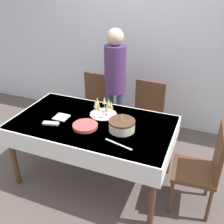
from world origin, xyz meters
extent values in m
plane|color=#564C47|center=(0.00, 0.00, 0.00)|extent=(12.00, 12.00, 0.00)
cube|color=silver|center=(0.00, 1.58, 1.35)|extent=(8.00, 0.05, 2.70)
cube|color=white|center=(0.00, 0.00, 0.75)|extent=(1.70, 0.95, 0.03)
cube|color=white|center=(0.00, 0.00, 0.66)|extent=(1.73, 0.98, 0.21)
cylinder|color=#51331E|center=(-0.79, -0.41, 0.37)|extent=(0.06, 0.06, 0.74)
cylinder|color=#51331E|center=(0.79, -0.41, 0.37)|extent=(0.06, 0.06, 0.74)
cylinder|color=#51331E|center=(-0.79, 0.41, 0.37)|extent=(0.06, 0.06, 0.74)
cylinder|color=#51331E|center=(0.79, 0.41, 0.37)|extent=(0.06, 0.06, 0.74)
cube|color=#51331E|center=(-0.38, 0.72, 0.44)|extent=(0.46, 0.46, 0.04)
cube|color=#51331E|center=(-0.36, 0.91, 0.71)|extent=(0.40, 0.07, 0.50)
cylinder|color=#51331E|center=(-0.22, 0.53, 0.21)|extent=(0.04, 0.04, 0.42)
cylinder|color=#51331E|center=(-0.58, 0.56, 0.21)|extent=(0.04, 0.04, 0.42)
cylinder|color=#51331E|center=(-0.19, 0.88, 0.21)|extent=(0.04, 0.04, 0.42)
cylinder|color=#51331E|center=(-0.54, 0.92, 0.21)|extent=(0.04, 0.04, 0.42)
cube|color=#51331E|center=(0.38, 0.72, 0.44)|extent=(0.45, 0.45, 0.04)
cube|color=#51331E|center=(0.40, 0.91, 0.71)|extent=(0.40, 0.06, 0.50)
cylinder|color=#51331E|center=(0.55, 0.53, 0.21)|extent=(0.04, 0.04, 0.42)
cylinder|color=#51331E|center=(0.19, 0.56, 0.21)|extent=(0.04, 0.04, 0.42)
cylinder|color=#51331E|center=(0.57, 0.89, 0.21)|extent=(0.04, 0.04, 0.42)
cylinder|color=#51331E|center=(0.22, 0.91, 0.21)|extent=(0.04, 0.04, 0.42)
cube|color=#51331E|center=(1.10, 0.00, 0.44)|extent=(0.45, 0.45, 0.04)
cube|color=#51331E|center=(1.29, 0.02, 0.71)|extent=(0.07, 0.40, 0.50)
cylinder|color=#51331E|center=(0.93, -0.19, 0.21)|extent=(0.04, 0.04, 0.42)
cylinder|color=#51331E|center=(0.91, 0.17, 0.21)|extent=(0.04, 0.04, 0.42)
cylinder|color=#51331E|center=(1.29, -0.17, 0.21)|extent=(0.04, 0.04, 0.42)
cylinder|color=#51331E|center=(1.26, 0.19, 0.21)|extent=(0.04, 0.04, 0.42)
cylinder|color=beige|center=(0.35, -0.04, 0.82)|extent=(0.26, 0.26, 0.10)
cylinder|color=#4C3323|center=(0.35, -0.04, 0.87)|extent=(0.27, 0.27, 0.02)
cylinder|color=yellow|center=(0.35, -0.04, 0.91)|extent=(0.01, 0.01, 0.06)
sphere|color=#F9CC4C|center=(0.35, -0.04, 0.95)|extent=(0.01, 0.01, 0.01)
cylinder|color=silver|center=(0.04, 0.20, 0.77)|extent=(0.30, 0.30, 0.01)
cylinder|color=silver|center=(0.13, 0.21, 0.78)|extent=(0.05, 0.05, 0.00)
cylinder|color=silver|center=(0.13, 0.21, 0.82)|extent=(0.01, 0.01, 0.08)
cone|color=#E0CC72|center=(0.13, 0.21, 0.91)|extent=(0.04, 0.04, 0.08)
cylinder|color=silver|center=(0.08, 0.26, 0.78)|extent=(0.05, 0.05, 0.00)
cylinder|color=silver|center=(0.08, 0.26, 0.82)|extent=(0.01, 0.01, 0.08)
cone|color=#E0CC72|center=(0.08, 0.26, 0.91)|extent=(0.04, 0.04, 0.08)
cylinder|color=silver|center=(0.02, 0.28, 0.78)|extent=(0.05, 0.05, 0.00)
cylinder|color=silver|center=(0.02, 0.28, 0.82)|extent=(0.01, 0.01, 0.08)
cone|color=#E0CC72|center=(0.02, 0.28, 0.91)|extent=(0.04, 0.04, 0.08)
cylinder|color=silver|center=(-0.05, 0.24, 0.78)|extent=(0.05, 0.05, 0.00)
cylinder|color=silver|center=(-0.05, 0.24, 0.82)|extent=(0.01, 0.01, 0.08)
cone|color=#E0CC72|center=(-0.05, 0.24, 0.91)|extent=(0.04, 0.04, 0.08)
cylinder|color=silver|center=(-0.03, 0.16, 0.78)|extent=(0.05, 0.05, 0.00)
cylinder|color=silver|center=(-0.03, 0.16, 0.82)|extent=(0.01, 0.01, 0.08)
cone|color=#E0CC72|center=(-0.03, 0.16, 0.91)|extent=(0.04, 0.04, 0.08)
cylinder|color=silver|center=(0.03, 0.11, 0.78)|extent=(0.05, 0.05, 0.00)
cylinder|color=silver|center=(0.03, 0.11, 0.82)|extent=(0.01, 0.01, 0.08)
cone|color=#E0CC72|center=(0.03, 0.11, 0.91)|extent=(0.04, 0.04, 0.08)
cylinder|color=silver|center=(0.11, 0.13, 0.78)|extent=(0.05, 0.05, 0.00)
cylinder|color=silver|center=(0.11, 0.13, 0.82)|extent=(0.01, 0.01, 0.08)
cone|color=#E0CC72|center=(0.11, 0.13, 0.91)|extent=(0.04, 0.04, 0.08)
cylinder|color=#CC4C47|center=(-0.02, -0.13, 0.77)|extent=(0.26, 0.26, 0.01)
cylinder|color=#CC4C47|center=(-0.02, -0.13, 0.78)|extent=(0.26, 0.26, 0.01)
cylinder|color=#CC4C47|center=(-0.02, -0.13, 0.79)|extent=(0.26, 0.26, 0.01)
cylinder|color=#CC4C47|center=(-0.02, -0.13, 0.79)|extent=(0.26, 0.26, 0.01)
cylinder|color=#CC4C47|center=(-0.02, -0.13, 0.80)|extent=(0.26, 0.26, 0.01)
cube|color=silver|center=(0.40, -0.28, 0.77)|extent=(0.29, 0.09, 0.00)
cube|color=silver|center=(-0.39, -0.20, 0.78)|extent=(0.18, 0.10, 0.02)
cube|color=white|center=(-0.36, -0.04, 0.78)|extent=(0.15, 0.15, 0.01)
cylinder|color=#3F4C72|center=(-0.15, 0.84, 0.39)|extent=(0.11, 0.11, 0.78)
cylinder|color=#3F4C72|center=(0.01, 0.84, 0.39)|extent=(0.11, 0.11, 0.78)
cylinder|color=#4C2D60|center=(-0.07, 0.84, 1.08)|extent=(0.28, 0.28, 0.62)
sphere|color=#D8B293|center=(-0.07, 0.84, 1.50)|extent=(0.21, 0.21, 0.21)
cube|color=#E559B2|center=(-1.20, 0.28, 0.15)|extent=(0.23, 0.14, 0.30)
camera|label=1|loc=(1.10, -2.17, 2.18)|focal=42.00mm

